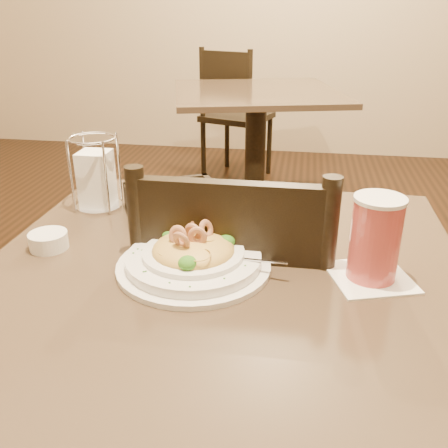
% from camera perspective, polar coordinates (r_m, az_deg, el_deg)
% --- Properties ---
extents(main_table, '(0.90, 0.90, 0.75)m').
position_cam_1_polar(main_table, '(1.07, -0.18, -16.23)').
color(main_table, black).
rests_on(main_table, ground).
extents(background_table, '(1.10, 1.10, 0.75)m').
position_cam_1_polar(background_table, '(2.93, 3.63, 10.38)').
color(background_table, black).
rests_on(background_table, ground).
extents(dining_chair_near, '(0.42, 0.42, 0.93)m').
position_cam_1_polar(dining_chair_near, '(1.21, 1.56, -11.90)').
color(dining_chair_near, black).
rests_on(dining_chair_near, ground).
extents(dining_chair_far, '(0.54, 0.54, 0.93)m').
position_cam_1_polar(dining_chair_far, '(3.61, 1.16, 12.76)').
color(dining_chair_far, black).
rests_on(dining_chair_far, ground).
extents(pasta_bowl, '(0.32, 0.29, 0.09)m').
position_cam_1_polar(pasta_bowl, '(0.92, -3.53, -3.67)').
color(pasta_bowl, white).
rests_on(pasta_bowl, main_table).
extents(drink_glass, '(0.17, 0.17, 0.15)m').
position_cam_1_polar(drink_glass, '(0.90, 16.88, -1.69)').
color(drink_glass, white).
rests_on(drink_glass, main_table).
extents(bread_basket, '(0.27, 0.25, 0.06)m').
position_cam_1_polar(bread_basket, '(1.17, -5.61, 2.28)').
color(bread_basket, black).
rests_on(bread_basket, main_table).
extents(napkin_caddy, '(0.11, 0.11, 0.17)m').
position_cam_1_polar(napkin_caddy, '(1.22, -14.38, 5.16)').
color(napkin_caddy, silver).
rests_on(napkin_caddy, main_table).
extents(side_plate, '(0.18, 0.18, 0.01)m').
position_cam_1_polar(side_plate, '(1.07, 7.94, -0.87)').
color(side_plate, white).
rests_on(side_plate, main_table).
extents(butter_ramekin, '(0.08, 0.08, 0.03)m').
position_cam_1_polar(butter_ramekin, '(1.06, -19.41, -1.81)').
color(butter_ramekin, white).
rests_on(butter_ramekin, main_table).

